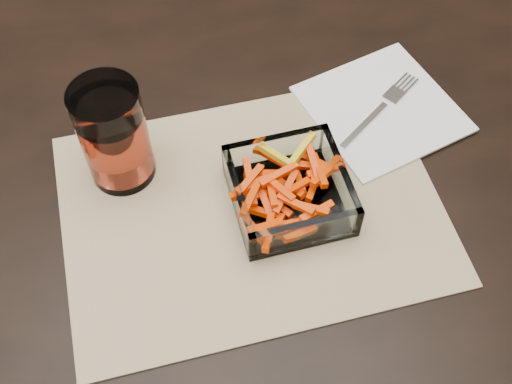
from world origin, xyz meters
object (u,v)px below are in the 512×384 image
glass_bowl (289,193)px  tumbler (115,138)px  fork (381,108)px  dining_table (211,190)px

glass_bowl → tumbler: (-0.19, 0.10, 0.04)m
glass_bowl → fork: glass_bowl is taller
glass_bowl → fork: 0.19m
tumbler → fork: (0.35, 0.02, -0.06)m
dining_table → tumbler: size_ratio=11.40×
dining_table → fork: size_ratio=11.32×
tumbler → fork: bearing=2.5°
glass_bowl → fork: size_ratio=0.96×
fork → tumbler: bearing=-122.9°
dining_table → tumbler: 0.19m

